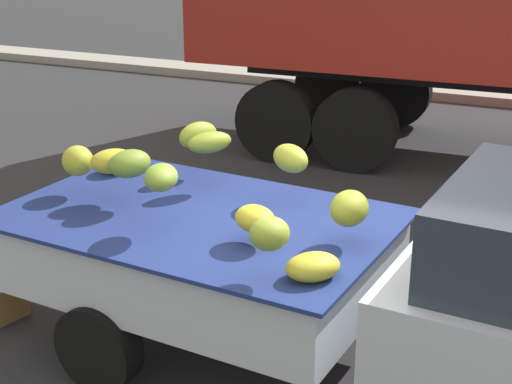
% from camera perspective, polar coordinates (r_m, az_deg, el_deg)
% --- Properties ---
extents(ground, '(220.00, 220.00, 0.00)m').
position_cam_1_polar(ground, '(5.79, 6.53, -12.82)').
color(ground, '#28282B').
extents(curb_strip, '(80.00, 0.80, 0.16)m').
position_cam_1_polar(curb_strip, '(14.16, 18.22, 6.72)').
color(curb_strip, gray).
rests_on(curb_strip, ground).
extents(pickup_truck, '(5.04, 2.15, 1.70)m').
position_cam_1_polar(pickup_truck, '(4.92, 15.12, -7.87)').
color(pickup_truck, silver).
rests_on(pickup_truck, ground).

